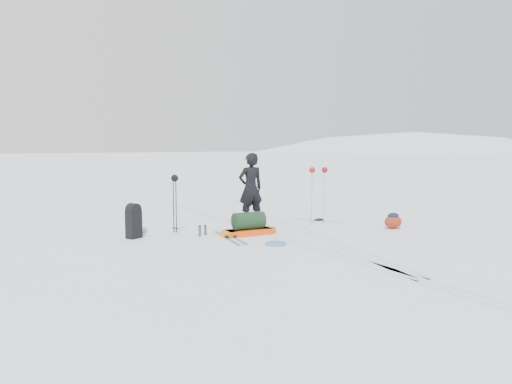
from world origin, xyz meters
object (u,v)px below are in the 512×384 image
(expedition_rucksack, at_px, (135,222))
(ski_poles_black, at_px, (175,185))
(pulk_sled, at_px, (249,226))
(skier, at_px, (251,188))

(expedition_rucksack, bearing_deg, ski_poles_black, -15.92)
(pulk_sled, relative_size, expedition_rucksack, 1.70)
(pulk_sled, bearing_deg, expedition_rucksack, 160.63)
(skier, distance_m, expedition_rucksack, 3.26)
(expedition_rucksack, bearing_deg, pulk_sled, -48.40)
(pulk_sled, height_order, expedition_rucksack, expedition_rucksack)
(skier, height_order, pulk_sled, skier)
(expedition_rucksack, bearing_deg, skier, -18.59)
(ski_poles_black, bearing_deg, pulk_sled, -31.19)
(ski_poles_black, bearing_deg, skier, 15.76)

